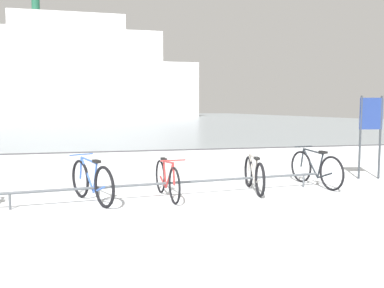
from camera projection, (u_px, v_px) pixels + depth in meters
name	position (u px, v px, depth m)	size (l,w,h in m)	color
ground	(114.00, 120.00, 58.27)	(80.00, 132.00, 0.08)	silver
bike_rack	(175.00, 183.00, 7.48)	(6.36, 0.66, 0.31)	#4C5156
bicycle_1	(92.00, 182.00, 7.06)	(0.79, 1.58, 0.84)	black
bicycle_2	(167.00, 179.00, 7.40)	(0.46, 1.65, 0.78)	black
bicycle_3	(254.00, 174.00, 7.99)	(0.46, 1.63, 0.78)	black
bicycle_4	(315.00, 169.00, 8.54)	(0.46, 1.71, 0.84)	black
info_sign	(371.00, 123.00, 9.35)	(0.55, 0.13, 1.99)	#33383D
ferry_ship	(75.00, 75.00, 78.55)	(48.47, 8.68, 24.97)	white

